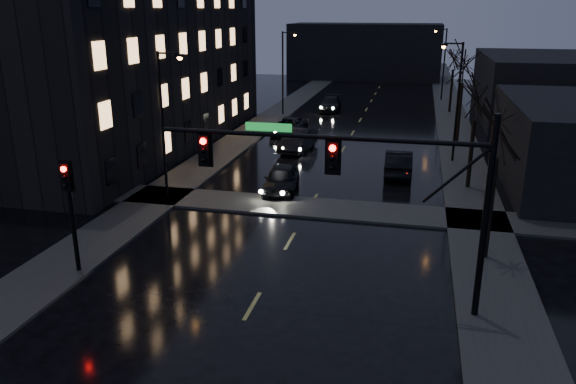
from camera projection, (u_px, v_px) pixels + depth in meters
The scene contains 21 objects.
sidewalk_left at pixel (247, 135), 46.68m from camera, with size 3.00×140.00×0.12m, color #2D2D2B.
sidewalk_right at pixel (459, 145), 43.03m from camera, with size 3.00×140.00×0.12m, color #2D2D2B.
sidewalk_cross at pixel (309, 207), 29.57m from camera, with size 40.00×3.00×0.12m, color #2D2D2B.
apartment_block at pixel (123, 66), 41.92m from camera, with size 12.00×30.00×12.00m, color black.
commercial_right_far at pixel (548, 88), 52.33m from camera, with size 12.00×18.00×6.00m, color black.
far_block at pixel (365, 51), 84.10m from camera, with size 22.00×10.00×8.00m, color black.
signal_mast at pixel (370, 173), 18.45m from camera, with size 11.11×0.41×7.00m.
signal_pole_left at pixel (70, 201), 21.46m from camera, with size 0.35×0.41×4.53m.
tree_near at pixel (502, 112), 21.69m from camera, with size 3.52×3.52×8.08m.
tree_mid_a at pixel (478, 88), 31.07m from camera, with size 3.30×3.30×7.58m.
tree_mid_b at pixel (465, 57), 41.94m from camera, with size 3.74×3.74×8.59m.
tree_far at pixel (455, 51), 55.08m from camera, with size 3.43×3.43×7.88m.
streetlight_l_near at pixel (166, 114), 29.27m from camera, with size 1.53×0.28×8.00m.
streetlight_l_far at pixel (285, 66), 54.28m from camera, with size 1.53×0.28×8.00m.
streetlight_r_mid at pixel (455, 92), 37.13m from camera, with size 1.53×0.28×8.00m.
streetlight_r_far at pixel (443, 58), 63.06m from camera, with size 1.53×0.28×8.00m.
oncoming_car_a at pixel (281, 179), 32.09m from camera, with size 1.80×4.47×1.52m, color black.
oncoming_car_b at pixel (298, 140), 41.49m from camera, with size 1.66×4.77×1.57m, color black.
oncoming_car_c at pixel (289, 126), 46.94m from camera, with size 2.25×4.89×1.36m, color black.
oncoming_car_d at pixel (330, 104), 57.87m from camera, with size 2.01×4.95×1.44m, color black.
lead_car at pixel (399, 163), 35.41m from camera, with size 1.67×4.78×1.57m, color black.
Camera 1 is at (5.21, -8.89, 10.01)m, focal length 35.00 mm.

